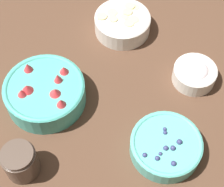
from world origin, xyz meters
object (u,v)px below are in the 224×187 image
(bowl_bananas, at_px, (122,22))
(bowl_cream, at_px, (195,73))
(bowl_strawberries, at_px, (45,92))
(bowl_blueberries, at_px, (166,146))
(jar_chocolate, at_px, (21,162))

(bowl_bananas, bearing_deg, bowl_cream, 114.22)
(bowl_bananas, distance_m, bowl_cream, 0.27)
(bowl_strawberries, bearing_deg, bowl_bananas, -151.32)
(bowl_blueberries, height_order, jar_chocolate, jar_chocolate)
(bowl_bananas, bearing_deg, bowl_strawberries, 28.68)
(bowl_strawberries, distance_m, bowl_cream, 0.41)
(bowl_cream, relative_size, jar_chocolate, 1.36)
(bowl_strawberries, xyz_separation_m, bowl_bananas, (-0.29, -0.16, -0.01))
(bowl_strawberries, distance_m, bowl_blueberries, 0.35)
(bowl_cream, bearing_deg, bowl_bananas, -65.78)
(bowl_cream, bearing_deg, bowl_strawberries, -12.60)
(bowl_bananas, height_order, jar_chocolate, jar_chocolate)
(jar_chocolate, bearing_deg, bowl_strawberries, -122.84)
(bowl_blueberries, relative_size, bowl_cream, 1.48)
(bowl_blueberries, relative_size, bowl_bananas, 1.05)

